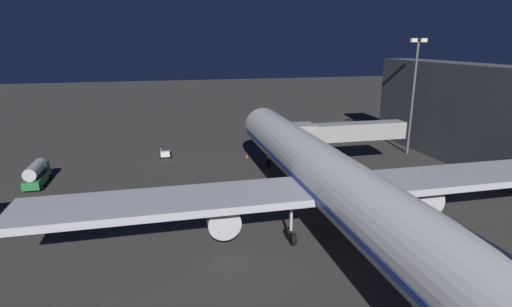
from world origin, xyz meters
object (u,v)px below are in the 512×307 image
at_px(traffic_cone_nose_starboard, 247,156).
at_px(airliner_at_gate, 338,187).
at_px(jet_bridge, 339,132).
at_px(apron_floodlight_mast, 414,89).
at_px(baggage_tug_spare, 165,153).
at_px(fuel_tanker, 37,173).
at_px(traffic_cone_nose_port, 272,154).

bearing_deg(traffic_cone_nose_starboard, airliner_at_gate, 94.11).
distance_m(airliner_at_gate, jet_bridge, 23.45).
relative_size(jet_bridge, apron_floodlight_mast, 0.93).
height_order(apron_floodlight_mast, baggage_tug_spare, apron_floodlight_mast).
distance_m(airliner_at_gate, baggage_tug_spare, 37.78).
bearing_deg(jet_bridge, airliner_at_gate, 65.15).
height_order(jet_bridge, fuel_tanker, jet_bridge).
relative_size(traffic_cone_nose_port, traffic_cone_nose_starboard, 1.00).
distance_m(airliner_at_gate, fuel_tanker, 40.84).
bearing_deg(baggage_tug_spare, traffic_cone_nose_starboard, 165.28).
bearing_deg(traffic_cone_nose_port, airliner_at_gate, 85.89).
bearing_deg(traffic_cone_nose_starboard, jet_bridge, 142.12).
bearing_deg(apron_floodlight_mast, airliner_at_gate, 46.62).
bearing_deg(fuel_tanker, jet_bridge, 175.83).
bearing_deg(traffic_cone_nose_port, traffic_cone_nose_starboard, 0.00).
xyz_separation_m(airliner_at_gate, jet_bridge, (-9.85, -21.28, 0.13)).
bearing_deg(traffic_cone_nose_port, fuel_tanker, 10.26).
height_order(fuel_tanker, traffic_cone_nose_starboard, fuel_tanker).
distance_m(apron_floodlight_mast, fuel_tanker, 58.85).
relative_size(baggage_tug_spare, traffic_cone_nose_port, 4.68).
bearing_deg(traffic_cone_nose_starboard, fuel_tanker, 11.71).
bearing_deg(airliner_at_gate, traffic_cone_nose_port, -94.11).
height_order(jet_bridge, traffic_cone_nose_starboard, jet_bridge).
bearing_deg(jet_bridge, fuel_tanker, -4.17).
distance_m(apron_floodlight_mast, baggage_tug_spare, 42.82).
bearing_deg(baggage_tug_spare, fuel_tanker, 29.75).
height_order(jet_bridge, apron_floodlight_mast, apron_floodlight_mast).
relative_size(jet_bridge, fuel_tanker, 2.77).
relative_size(jet_bridge, traffic_cone_nose_starboard, 32.41).
relative_size(airliner_at_gate, fuel_tanker, 9.97).
xyz_separation_m(jet_bridge, traffic_cone_nose_starboard, (12.05, -9.38, -5.48)).
bearing_deg(fuel_tanker, apron_floodlight_mast, -177.42).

